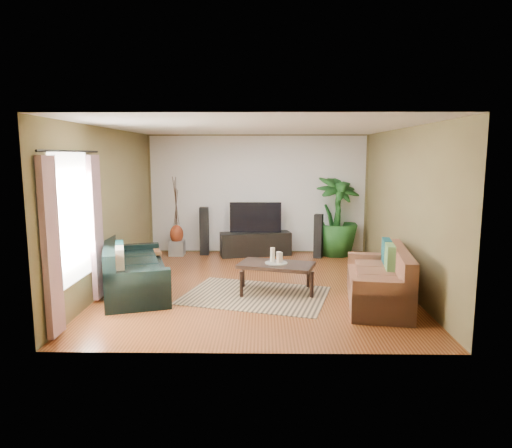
{
  "coord_description": "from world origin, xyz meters",
  "views": [
    {
      "loc": [
        0.12,
        -7.69,
        2.26
      ],
      "look_at": [
        0.0,
        0.2,
        1.05
      ],
      "focal_mm": 32.0,
      "sensor_mm": 36.0,
      "label": 1
    }
  ],
  "objects_px": {
    "side_table": "(146,264)",
    "tv_stand": "(255,244)",
    "sofa_right": "(378,277)",
    "television": "(255,217)",
    "speaker_right": "(318,236)",
    "speaker_left": "(204,231)",
    "potted_plant": "(336,216)",
    "sofa_left": "(135,266)",
    "vase": "(177,234)",
    "coffee_table": "(276,278)",
    "pedestal": "(177,248)"
  },
  "relations": [
    {
      "from": "coffee_table",
      "to": "tv_stand",
      "type": "relative_size",
      "value": 0.76
    },
    {
      "from": "speaker_left",
      "to": "sofa_left",
      "type": "bearing_deg",
      "value": -107.44
    },
    {
      "from": "tv_stand",
      "to": "speaker_left",
      "type": "xyz_separation_m",
      "value": [
        -1.16,
        0.06,
        0.28
      ]
    },
    {
      "from": "vase",
      "to": "tv_stand",
      "type": "bearing_deg",
      "value": 0.63
    },
    {
      "from": "coffee_table",
      "to": "pedestal",
      "type": "relative_size",
      "value": 3.63
    },
    {
      "from": "speaker_right",
      "to": "potted_plant",
      "type": "distance_m",
      "value": 0.67
    },
    {
      "from": "speaker_right",
      "to": "pedestal",
      "type": "relative_size",
      "value": 2.93
    },
    {
      "from": "sofa_left",
      "to": "pedestal",
      "type": "bearing_deg",
      "value": -21.35
    },
    {
      "from": "tv_stand",
      "to": "side_table",
      "type": "height_order",
      "value": "tv_stand"
    },
    {
      "from": "speaker_right",
      "to": "potted_plant",
      "type": "height_order",
      "value": "potted_plant"
    },
    {
      "from": "television",
      "to": "vase",
      "type": "xyz_separation_m",
      "value": [
        -1.77,
        -0.04,
        -0.38
      ]
    },
    {
      "from": "coffee_table",
      "to": "sofa_right",
      "type": "bearing_deg",
      "value": -4.2
    },
    {
      "from": "sofa_right",
      "to": "television",
      "type": "distance_m",
      "value": 3.91
    },
    {
      "from": "television",
      "to": "speaker_right",
      "type": "distance_m",
      "value": 1.46
    },
    {
      "from": "speaker_left",
      "to": "vase",
      "type": "distance_m",
      "value": 0.62
    },
    {
      "from": "television",
      "to": "pedestal",
      "type": "bearing_deg",
      "value": -178.73
    },
    {
      "from": "speaker_left",
      "to": "side_table",
      "type": "bearing_deg",
      "value": -114.4
    },
    {
      "from": "television",
      "to": "vase",
      "type": "bearing_deg",
      "value": -178.73
    },
    {
      "from": "speaker_left",
      "to": "speaker_right",
      "type": "relative_size",
      "value": 1.12
    },
    {
      "from": "speaker_right",
      "to": "pedestal",
      "type": "xyz_separation_m",
      "value": [
        -3.16,
        0.21,
        -0.32
      ]
    },
    {
      "from": "sofa_left",
      "to": "television",
      "type": "xyz_separation_m",
      "value": [
        1.95,
        2.78,
        0.44
      ]
    },
    {
      "from": "television",
      "to": "sofa_left",
      "type": "bearing_deg",
      "value": -125.09
    },
    {
      "from": "sofa_right",
      "to": "potted_plant",
      "type": "xyz_separation_m",
      "value": [
        -0.1,
        3.44,
        0.47
      ]
    },
    {
      "from": "coffee_table",
      "to": "tv_stand",
      "type": "xyz_separation_m",
      "value": [
        -0.39,
        2.8,
        0.02
      ]
    },
    {
      "from": "coffee_table",
      "to": "television",
      "type": "distance_m",
      "value": 2.91
    },
    {
      "from": "television",
      "to": "side_table",
      "type": "xyz_separation_m",
      "value": [
        -1.98,
        -1.93,
        -0.61
      ]
    },
    {
      "from": "pedestal",
      "to": "tv_stand",
      "type": "bearing_deg",
      "value": 0.63
    },
    {
      "from": "television",
      "to": "side_table",
      "type": "relative_size",
      "value": 2.23
    },
    {
      "from": "speaker_right",
      "to": "speaker_left",
      "type": "bearing_deg",
      "value": -167.76
    },
    {
      "from": "side_table",
      "to": "tv_stand",
      "type": "bearing_deg",
      "value": 43.95
    },
    {
      "from": "pedestal",
      "to": "vase",
      "type": "distance_m",
      "value": 0.32
    },
    {
      "from": "sofa_left",
      "to": "coffee_table",
      "type": "height_order",
      "value": "sofa_left"
    },
    {
      "from": "sofa_right",
      "to": "tv_stand",
      "type": "xyz_separation_m",
      "value": [
        -1.91,
        3.36,
        -0.16
      ]
    },
    {
      "from": "speaker_left",
      "to": "pedestal",
      "type": "relative_size",
      "value": 3.28
    },
    {
      "from": "coffee_table",
      "to": "pedestal",
      "type": "height_order",
      "value": "coffee_table"
    },
    {
      "from": "sofa_right",
      "to": "speaker_right",
      "type": "height_order",
      "value": "speaker_right"
    },
    {
      "from": "television",
      "to": "coffee_table",
      "type": "bearing_deg",
      "value": -82.18
    },
    {
      "from": "pedestal",
      "to": "speaker_left",
      "type": "bearing_deg",
      "value": 7.34
    },
    {
      "from": "side_table",
      "to": "potted_plant",
      "type": "bearing_deg",
      "value": 27.74
    },
    {
      "from": "sofa_left",
      "to": "pedestal",
      "type": "distance_m",
      "value": 2.76
    },
    {
      "from": "television",
      "to": "speaker_left",
      "type": "xyz_separation_m",
      "value": [
        -1.16,
        0.04,
        -0.32
      ]
    },
    {
      "from": "speaker_right",
      "to": "vase",
      "type": "height_order",
      "value": "speaker_right"
    },
    {
      "from": "potted_plant",
      "to": "sofa_left",
      "type": "bearing_deg",
      "value": -142.93
    },
    {
      "from": "side_table",
      "to": "pedestal",
      "type": "bearing_deg",
      "value": 83.71
    },
    {
      "from": "pedestal",
      "to": "vase",
      "type": "xyz_separation_m",
      "value": [
        0.0,
        0.0,
        0.32
      ]
    },
    {
      "from": "sofa_left",
      "to": "sofa_right",
      "type": "bearing_deg",
      "value": -116.55
    },
    {
      "from": "sofa_right",
      "to": "coffee_table",
      "type": "distance_m",
      "value": 1.64
    },
    {
      "from": "vase",
      "to": "pedestal",
      "type": "bearing_deg",
      "value": 0.0
    },
    {
      "from": "potted_plant",
      "to": "pedestal",
      "type": "xyz_separation_m",
      "value": [
        -3.58,
        -0.1,
        -0.73
      ]
    },
    {
      "from": "side_table",
      "to": "television",
      "type": "bearing_deg",
      "value": 44.25
    }
  ]
}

